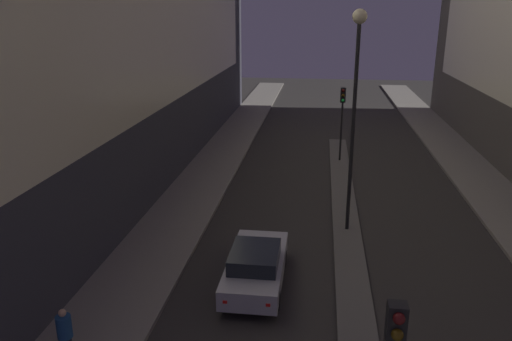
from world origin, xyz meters
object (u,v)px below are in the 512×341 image
object	(u,v)px
street_lamp	(356,80)
pedestrian_on_left_sidewalk	(65,334)
car_left_lane	(256,266)
traffic_light_mid	(342,108)

from	to	relation	value
street_lamp	pedestrian_on_left_sidewalk	size ratio (longest dim) A/B	5.85
car_left_lane	pedestrian_on_left_sidewalk	size ratio (longest dim) A/B	2.96
traffic_light_mid	car_left_lane	xyz separation A→B (m)	(-3.36, -15.36, -2.72)
traffic_light_mid	pedestrian_on_left_sidewalk	bearing A→B (deg)	-111.47
street_lamp	pedestrian_on_left_sidewalk	xyz separation A→B (m)	(-7.89, -9.62, -5.59)
traffic_light_mid	pedestrian_on_left_sidewalk	distance (m)	21.70
street_lamp	pedestrian_on_left_sidewalk	distance (m)	13.64
street_lamp	car_left_lane	world-z (taller)	street_lamp
car_left_lane	pedestrian_on_left_sidewalk	bearing A→B (deg)	-133.95
traffic_light_mid	pedestrian_on_left_sidewalk	xyz separation A→B (m)	(-7.89, -20.06, -2.53)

